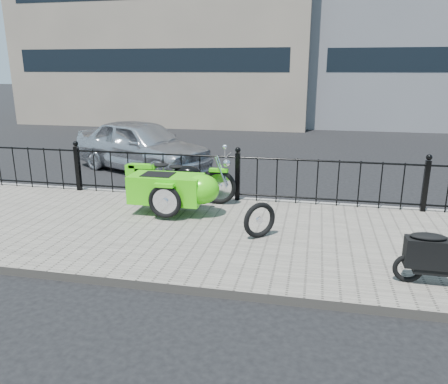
% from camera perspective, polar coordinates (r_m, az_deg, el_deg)
% --- Properties ---
extents(ground, '(120.00, 120.00, 0.00)m').
position_cam_1_polar(ground, '(7.66, 0.02, -4.64)').
color(ground, black).
rests_on(ground, ground).
extents(sidewalk, '(30.00, 3.80, 0.12)m').
position_cam_1_polar(sidewalk, '(7.18, -0.81, -5.56)').
color(sidewalk, slate).
rests_on(sidewalk, ground).
extents(curb, '(30.00, 0.10, 0.12)m').
position_cam_1_polar(curb, '(8.98, 1.92, -1.11)').
color(curb, gray).
rests_on(curb, ground).
extents(iron_fence, '(14.11, 0.11, 1.08)m').
position_cam_1_polar(iron_fence, '(8.71, 1.79, 1.94)').
color(iron_fence, black).
rests_on(iron_fence, sidewalk).
extents(building_tan, '(14.00, 8.01, 12.00)m').
position_cam_1_polar(building_tan, '(24.42, -6.53, 23.64)').
color(building_tan, gray).
rests_on(building_tan, ground).
extents(motorcycle_sidecar, '(2.28, 1.48, 0.98)m').
position_cam_1_polar(motorcycle_sidecar, '(8.02, -6.00, 0.69)').
color(motorcycle_sidecar, black).
rests_on(motorcycle_sidecar, sidewalk).
extents(scooter, '(1.37, 0.40, 0.93)m').
position_cam_1_polar(scooter, '(5.96, 26.93, -7.68)').
color(scooter, black).
rests_on(scooter, sidewalk).
extents(spare_tire, '(0.48, 0.44, 0.57)m').
position_cam_1_polar(spare_tire, '(6.83, 4.66, -3.68)').
color(spare_tire, black).
rests_on(spare_tire, sidewalk).
extents(sedan_car, '(4.36, 3.15, 1.38)m').
position_cam_1_polar(sedan_car, '(11.95, -10.72, 6.02)').
color(sedan_car, silver).
rests_on(sedan_car, ground).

